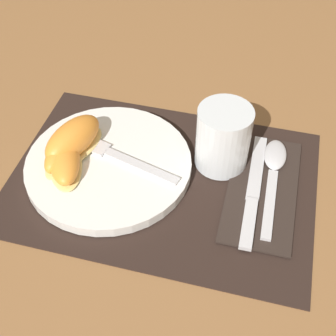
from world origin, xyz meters
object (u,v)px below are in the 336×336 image
citrus_wedge_2 (65,160)px  citrus_wedge_0 (73,140)px  knife (253,191)px  fork (111,153)px  citrus_wedge_1 (64,150)px  plate (108,166)px  spoon (274,167)px  juice_glass (223,141)px

citrus_wedge_2 → citrus_wedge_0: bearing=90.1°
knife → citrus_wedge_0: (-0.27, 0.01, 0.03)m
fork → citrus_wedge_1: (-0.06, -0.02, 0.01)m
plate → citrus_wedge_2: 0.06m
plate → spoon: size_ratio=1.31×
fork → citrus_wedge_0: 0.06m
knife → citrus_wedge_1: (-0.28, -0.01, 0.03)m
citrus_wedge_1 → knife: bearing=2.8°
knife → fork: size_ratio=1.08×
fork → citrus_wedge_0: size_ratio=1.62×
plate → knife: 0.22m
citrus_wedge_2 → juice_glass: bearing=20.7°
knife → fork: 0.22m
spoon → citrus_wedge_2: size_ratio=1.61×
juice_glass → spoon: (0.08, 0.00, -0.04)m
citrus_wedge_0 → fork: bearing=4.7°
plate → fork: fork is taller
juice_glass → knife: size_ratio=0.47×
citrus_wedge_0 → citrus_wedge_2: (0.00, -0.03, -0.01)m
spoon → citrus_wedge_1: (-0.30, -0.07, 0.02)m
spoon → fork: fork is taller
fork → citrus_wedge_2: size_ratio=1.68×
juice_glass → citrus_wedge_0: bearing=-167.9°
citrus_wedge_1 → juice_glass: bearing=16.2°
knife → citrus_wedge_1: size_ratio=2.06×
citrus_wedge_2 → knife: bearing=6.3°
citrus_wedge_0 → citrus_wedge_2: citrus_wedge_0 is taller
citrus_wedge_1 → citrus_wedge_2: bearing=-64.3°
citrus_wedge_1 → citrus_wedge_2: 0.02m
fork → juice_glass: bearing=14.7°
citrus_wedge_2 → spoon: bearing=15.5°
knife → citrus_wedge_0: bearing=178.9°
plate → knife: (0.22, 0.01, -0.00)m
plate → citrus_wedge_0: citrus_wedge_0 is taller
juice_glass → citrus_wedge_1: 0.23m
plate → fork: bearing=91.2°
fork → citrus_wedge_1: 0.07m
spoon → citrus_wedge_0: (-0.30, -0.05, 0.03)m
juice_glass → spoon: size_ratio=0.53×
knife → citrus_wedge_2: bearing=-173.7°
juice_glass → spoon: bearing=0.5°
plate → citrus_wedge_1: 0.07m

